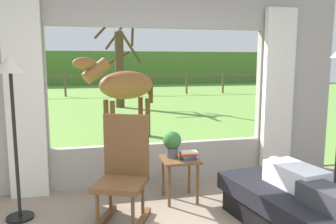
{
  "coord_description": "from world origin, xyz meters",
  "views": [
    {
      "loc": [
        -0.95,
        -2.19,
        1.66
      ],
      "look_at": [
        0.0,
        1.8,
        1.05
      ],
      "focal_mm": 36.11,
      "sensor_mm": 36.0,
      "label": 1
    }
  ],
  "objects_px": {
    "recliner_sofa": "(303,212)",
    "horse": "(123,86)",
    "rocking_chair": "(124,171)",
    "potted_plant": "(172,142)",
    "reclining_person": "(308,184)",
    "book_stack": "(188,155)",
    "pasture_tree": "(120,65)",
    "floor_lamp_left": "(12,88)",
    "side_table": "(180,166)"
  },
  "relations": [
    {
      "from": "recliner_sofa",
      "to": "horse",
      "type": "relative_size",
      "value": 1.01
    },
    {
      "from": "rocking_chair",
      "to": "potted_plant",
      "type": "height_order",
      "value": "rocking_chair"
    },
    {
      "from": "reclining_person",
      "to": "rocking_chair",
      "type": "distance_m",
      "value": 1.81
    },
    {
      "from": "reclining_person",
      "to": "book_stack",
      "type": "xyz_separation_m",
      "value": [
        -0.86,
        1.06,
        0.05
      ]
    },
    {
      "from": "reclining_person",
      "to": "pasture_tree",
      "type": "distance_m",
      "value": 9.71
    },
    {
      "from": "horse",
      "to": "rocking_chair",
      "type": "bearing_deg",
      "value": 153.16
    },
    {
      "from": "book_stack",
      "to": "floor_lamp_left",
      "type": "xyz_separation_m",
      "value": [
        -1.88,
        -0.03,
        0.83
      ]
    },
    {
      "from": "reclining_person",
      "to": "pasture_tree",
      "type": "bearing_deg",
      "value": 85.72
    },
    {
      "from": "recliner_sofa",
      "to": "pasture_tree",
      "type": "height_order",
      "value": "pasture_tree"
    },
    {
      "from": "side_table",
      "to": "horse",
      "type": "distance_m",
      "value": 3.5
    },
    {
      "from": "recliner_sofa",
      "to": "horse",
      "type": "distance_m",
      "value": 4.74
    },
    {
      "from": "rocking_chair",
      "to": "side_table",
      "type": "distance_m",
      "value": 0.82
    },
    {
      "from": "horse",
      "to": "pasture_tree",
      "type": "distance_m",
      "value": 5.13
    },
    {
      "from": "side_table",
      "to": "potted_plant",
      "type": "relative_size",
      "value": 1.63
    },
    {
      "from": "side_table",
      "to": "pasture_tree",
      "type": "relative_size",
      "value": 0.15
    },
    {
      "from": "recliner_sofa",
      "to": "potted_plant",
      "type": "relative_size",
      "value": 5.7
    },
    {
      "from": "book_stack",
      "to": "pasture_tree",
      "type": "bearing_deg",
      "value": 89.98
    },
    {
      "from": "reclining_person",
      "to": "potted_plant",
      "type": "bearing_deg",
      "value": 121.77
    },
    {
      "from": "recliner_sofa",
      "to": "side_table",
      "type": "xyz_separation_m",
      "value": [
        -0.95,
        1.07,
        0.21
      ]
    },
    {
      "from": "recliner_sofa",
      "to": "potted_plant",
      "type": "height_order",
      "value": "potted_plant"
    },
    {
      "from": "side_table",
      "to": "floor_lamp_left",
      "type": "height_order",
      "value": "floor_lamp_left"
    },
    {
      "from": "recliner_sofa",
      "to": "pasture_tree",
      "type": "bearing_deg",
      "value": 85.74
    },
    {
      "from": "potted_plant",
      "to": "horse",
      "type": "relative_size",
      "value": 0.18
    },
    {
      "from": "reclining_person",
      "to": "floor_lamp_left",
      "type": "distance_m",
      "value": 3.05
    },
    {
      "from": "recliner_sofa",
      "to": "book_stack",
      "type": "xyz_separation_m",
      "value": [
        -0.86,
        1.01,
        0.35
      ]
    },
    {
      "from": "horse",
      "to": "book_stack",
      "type": "bearing_deg",
      "value": 165.75
    },
    {
      "from": "reclining_person",
      "to": "book_stack",
      "type": "height_order",
      "value": "reclining_person"
    },
    {
      "from": "floor_lamp_left",
      "to": "rocking_chair",
      "type": "bearing_deg",
      "value": -15.68
    },
    {
      "from": "side_table",
      "to": "book_stack",
      "type": "bearing_deg",
      "value": -33.72
    },
    {
      "from": "horse",
      "to": "side_table",
      "type": "bearing_deg",
      "value": 164.39
    },
    {
      "from": "floor_lamp_left",
      "to": "pasture_tree",
      "type": "relative_size",
      "value": 0.51
    },
    {
      "from": "reclining_person",
      "to": "rocking_chair",
      "type": "relative_size",
      "value": 1.28
    },
    {
      "from": "floor_lamp_left",
      "to": "potted_plant",
      "type": "bearing_deg",
      "value": 5.09
    },
    {
      "from": "book_stack",
      "to": "floor_lamp_left",
      "type": "relative_size",
      "value": 0.12
    },
    {
      "from": "reclining_person",
      "to": "floor_lamp_left",
      "type": "xyz_separation_m",
      "value": [
        -2.74,
        1.02,
        0.87
      ]
    },
    {
      "from": "horse",
      "to": "pasture_tree",
      "type": "relative_size",
      "value": 0.52
    },
    {
      "from": "book_stack",
      "to": "floor_lamp_left",
      "type": "distance_m",
      "value": 2.05
    },
    {
      "from": "recliner_sofa",
      "to": "reclining_person",
      "type": "xyz_separation_m",
      "value": [
        -0.0,
        -0.05,
        0.3
      ]
    },
    {
      "from": "reclining_person",
      "to": "potted_plant",
      "type": "xyz_separation_m",
      "value": [
        -1.03,
        1.17,
        0.18
      ]
    },
    {
      "from": "potted_plant",
      "to": "horse",
      "type": "xyz_separation_m",
      "value": [
        -0.23,
        3.35,
        0.45
      ]
    },
    {
      "from": "recliner_sofa",
      "to": "horse",
      "type": "bearing_deg",
      "value": 96.38
    },
    {
      "from": "recliner_sofa",
      "to": "potted_plant",
      "type": "xyz_separation_m",
      "value": [
        -1.03,
        1.13,
        0.48
      ]
    },
    {
      "from": "reclining_person",
      "to": "pasture_tree",
      "type": "xyz_separation_m",
      "value": [
        -0.85,
        9.62,
        1.03
      ]
    },
    {
      "from": "recliner_sofa",
      "to": "book_stack",
      "type": "distance_m",
      "value": 1.37
    },
    {
      "from": "pasture_tree",
      "to": "side_table",
      "type": "bearing_deg",
      "value": -90.62
    },
    {
      "from": "book_stack",
      "to": "horse",
      "type": "bearing_deg",
      "value": 96.62
    },
    {
      "from": "reclining_person",
      "to": "horse",
      "type": "bearing_deg",
      "value": 96.21
    },
    {
      "from": "book_stack",
      "to": "side_table",
      "type": "bearing_deg",
      "value": 146.28
    },
    {
      "from": "potted_plant",
      "to": "floor_lamp_left",
      "type": "distance_m",
      "value": 1.85
    },
    {
      "from": "rocking_chair",
      "to": "floor_lamp_left",
      "type": "distance_m",
      "value": 1.41
    }
  ]
}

